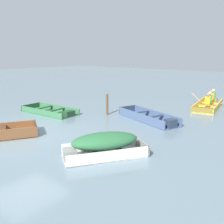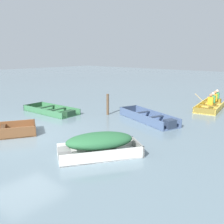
% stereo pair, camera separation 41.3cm
% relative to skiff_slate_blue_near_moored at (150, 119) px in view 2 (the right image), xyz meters
% --- Properties ---
extents(ground_plane, '(80.00, 80.00, 0.00)m').
position_rel_skiff_slate_blue_near_moored_xyz_m(ground_plane, '(-2.54, -4.90, -0.13)').
color(ground_plane, slate).
extents(skiff_slate_blue_near_moored, '(3.47, 2.02, 0.39)m').
position_rel_skiff_slate_blue_near_moored_xyz_m(skiff_slate_blue_near_moored, '(0.00, 0.00, 0.00)').
color(skiff_slate_blue_near_moored, '#475B7F').
rests_on(skiff_slate_blue_near_moored, ground).
extents(skiff_white_mid_moored, '(2.16, 2.63, 0.73)m').
position_rel_skiff_slate_blue_near_moored_xyz_m(skiff_white_mid_moored, '(1.09, -4.39, 0.28)').
color(skiff_white_mid_moored, white).
rests_on(skiff_white_mid_moored, ground).
extents(skiff_green_far_moored, '(3.24, 1.44, 0.30)m').
position_rel_skiff_slate_blue_near_moored_xyz_m(skiff_green_far_moored, '(-4.73, -1.99, -0.04)').
color(skiff_green_far_moored, '#387047').
rests_on(skiff_green_far_moored, ground).
extents(rowboat_yellow_with_crew, '(2.35, 3.75, 0.88)m').
position_rel_skiff_slate_blue_near_moored_xyz_m(rowboat_yellow_with_crew, '(0.96, 5.00, 0.07)').
color(rowboat_yellow_with_crew, '#E5BC47').
rests_on(rowboat_yellow_with_crew, ground).
extents(mooring_post, '(0.13, 0.13, 1.07)m').
position_rel_skiff_slate_blue_near_moored_xyz_m(mooring_post, '(-2.32, -0.33, 0.40)').
color(mooring_post, brown).
rests_on(mooring_post, ground).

